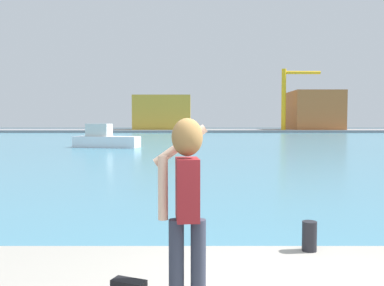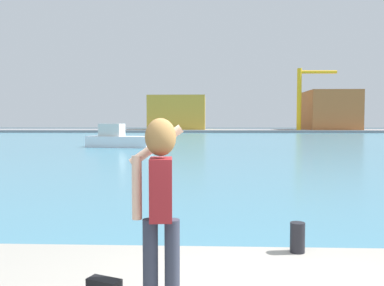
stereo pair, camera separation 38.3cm
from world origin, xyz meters
name	(u,v)px [view 2 (the right image)]	position (x,y,z in m)	size (l,w,h in m)	color
ground_plane	(212,139)	(0.00, 50.00, 0.00)	(220.00, 220.00, 0.00)	#334751
harbor_water	(212,139)	(0.00, 52.00, 0.01)	(140.00, 100.00, 0.02)	teal
far_shore_dock	(210,131)	(0.00, 92.00, 0.27)	(140.00, 20.00, 0.54)	gray
person_photographer	(160,193)	(-0.97, 0.17, 1.69)	(0.53, 0.55, 1.74)	#2D3342
harbor_bollard	(297,237)	(0.64, 1.79, 0.82)	(0.19, 0.19, 0.39)	black
boat_moored	(118,139)	(-8.81, 32.90, 0.77)	(6.13, 3.00, 2.15)	white
warehouse_left	(178,113)	(-7.89, 93.93, 4.51)	(13.17, 13.92, 7.94)	gold
warehouse_right	(329,111)	(27.79, 91.97, 5.00)	(11.06, 13.91, 8.93)	#B26633
port_crane	(303,93)	(20.47, 86.36, 8.69)	(8.68, 1.13, 13.57)	yellow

